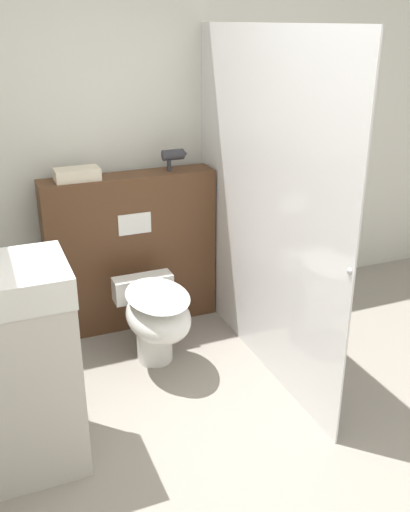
# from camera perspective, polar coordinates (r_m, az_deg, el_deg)

# --- Properties ---
(ground_plane) EXTENTS (12.00, 12.00, 0.00)m
(ground_plane) POSITION_cam_1_polar(r_m,az_deg,el_deg) (2.86, 7.00, -22.59)
(ground_plane) COLOR gray
(wall_back) EXTENTS (8.00, 0.06, 2.50)m
(wall_back) POSITION_cam_1_polar(r_m,az_deg,el_deg) (3.98, -6.67, 11.32)
(wall_back) COLOR silver
(wall_back) RESTS_ON ground_plane
(partition_panel) EXTENTS (1.16, 0.23, 1.08)m
(partition_panel) POSITION_cam_1_polar(r_m,az_deg,el_deg) (3.96, -7.33, 0.47)
(partition_panel) COLOR #51331E
(partition_panel) RESTS_ON ground_plane
(shower_glass) EXTENTS (0.04, 1.82, 2.00)m
(shower_glass) POSITION_cam_1_polar(r_m,az_deg,el_deg) (3.35, 5.64, 4.82)
(shower_glass) COLOR silver
(shower_glass) RESTS_ON ground_plane
(toilet) EXTENTS (0.38, 0.65, 0.51)m
(toilet) POSITION_cam_1_polar(r_m,az_deg,el_deg) (3.53, -4.95, -6.02)
(toilet) COLOR white
(toilet) RESTS_ON ground_plane
(sink_vanity) EXTENTS (0.58, 0.48, 1.18)m
(sink_vanity) POSITION_cam_1_polar(r_m,az_deg,el_deg) (2.82, -18.63, -10.79)
(sink_vanity) COLOR beige
(sink_vanity) RESTS_ON ground_plane
(hair_drier) EXTENTS (0.17, 0.07, 0.14)m
(hair_drier) POSITION_cam_1_polar(r_m,az_deg,el_deg) (3.85, -3.12, 10.02)
(hair_drier) COLOR #2D2D33
(hair_drier) RESTS_ON partition_panel
(folded_towel) EXTENTS (0.28, 0.15, 0.08)m
(folded_towel) POSITION_cam_1_polar(r_m,az_deg,el_deg) (3.70, -12.67, 7.98)
(folded_towel) COLOR beige
(folded_towel) RESTS_ON partition_panel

